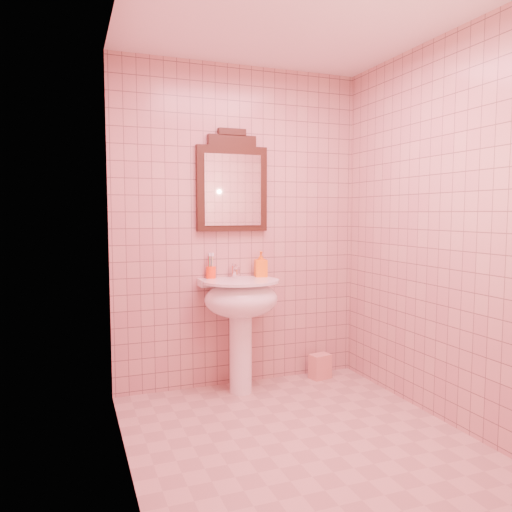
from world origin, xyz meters
name	(u,v)px	position (x,y,z in m)	size (l,w,h in m)	color
floor	(299,439)	(0.00, 0.00, 0.00)	(2.20, 2.20, 0.00)	tan
back_wall	(240,227)	(0.00, 1.10, 1.25)	(2.00, 0.02, 2.50)	tan
pedestal_sink	(241,307)	(-0.07, 0.87, 0.66)	(0.58, 0.58, 0.86)	white
faucet	(235,271)	(-0.07, 1.01, 0.92)	(0.04, 0.16, 0.11)	white
mirror	(232,184)	(-0.07, 1.07, 1.59)	(0.56, 0.06, 0.78)	black
toothbrush_cup	(211,272)	(-0.25, 1.05, 0.91)	(0.07, 0.07, 0.17)	#FF3E15
soap_dispenser	(261,264)	(0.14, 1.00, 0.96)	(0.09, 0.09, 0.20)	orange
towel	(320,366)	(0.65, 0.95, 0.10)	(0.16, 0.11, 0.20)	#E3A185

